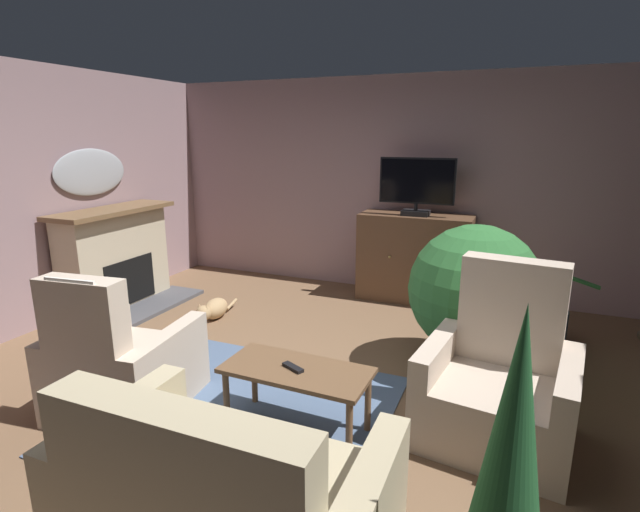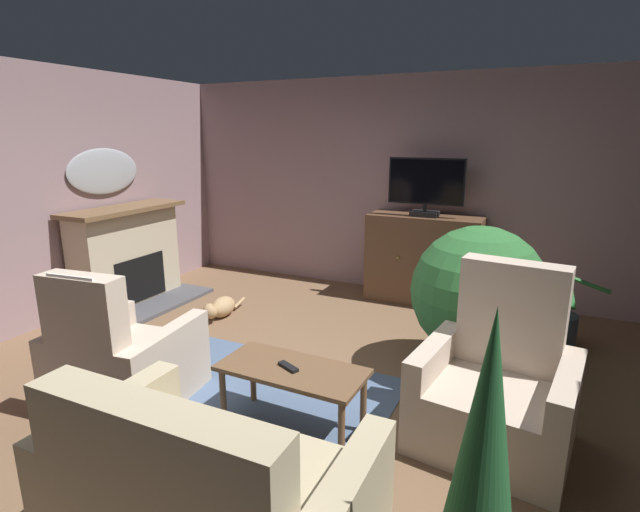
% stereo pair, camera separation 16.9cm
% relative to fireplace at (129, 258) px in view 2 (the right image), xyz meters
% --- Properties ---
extents(ground_plane, '(6.73, 6.41, 0.04)m').
position_rel_fireplace_xyz_m(ground_plane, '(2.79, -1.07, -0.57)').
color(ground_plane, brown).
extents(wall_back, '(6.73, 0.10, 2.65)m').
position_rel_fireplace_xyz_m(wall_back, '(2.79, 1.89, 0.78)').
color(wall_back, gray).
rests_on(wall_back, ground_plane).
extents(wall_left, '(0.10, 6.41, 2.65)m').
position_rel_fireplace_xyz_m(wall_left, '(-0.33, -1.07, 0.78)').
color(wall_left, gray).
rests_on(wall_left, ground_plane).
extents(rug_central, '(2.04, 1.92, 0.01)m').
position_rel_fireplace_xyz_m(rug_central, '(2.50, -1.41, -0.54)').
color(rug_central, slate).
rests_on(rug_central, ground_plane).
extents(fireplace, '(0.86, 1.51, 1.16)m').
position_rel_fireplace_xyz_m(fireplace, '(0.00, 0.00, 0.00)').
color(fireplace, '#4C4C51').
rests_on(fireplace, ground_plane).
extents(wall_mirror_oval, '(0.06, 0.98, 0.52)m').
position_rel_fireplace_xyz_m(wall_mirror_oval, '(-0.25, 0.00, 1.00)').
color(wall_mirror_oval, '#B2B7BF').
extents(tv_cabinet, '(1.31, 0.53, 1.05)m').
position_rel_fireplace_xyz_m(tv_cabinet, '(3.12, 1.54, -0.05)').
color(tv_cabinet, '#402A1C').
rests_on(tv_cabinet, ground_plane).
extents(television, '(0.86, 0.20, 0.66)m').
position_rel_fireplace_xyz_m(television, '(3.12, 1.48, 0.85)').
color(television, black).
rests_on(television, tv_cabinet).
extents(coffee_table, '(1.00, 0.48, 0.46)m').
position_rel_fireplace_xyz_m(coffee_table, '(2.96, -1.43, -0.15)').
color(coffee_table, brown).
rests_on(coffee_table, ground_plane).
extents(tv_remote, '(0.18, 0.12, 0.02)m').
position_rel_fireplace_xyz_m(tv_remote, '(2.94, -1.45, -0.08)').
color(tv_remote, black).
rests_on(tv_remote, coffee_table).
extents(sofa_floral, '(1.47, 0.90, 0.97)m').
position_rel_fireplace_xyz_m(sofa_floral, '(3.09, -2.51, -0.22)').
color(sofa_floral, tan).
rests_on(sofa_floral, ground_plane).
extents(armchair_facing_sofa, '(0.93, 0.99, 1.11)m').
position_rel_fireplace_xyz_m(armchair_facing_sofa, '(1.68, -1.67, -0.22)').
color(armchair_facing_sofa, '#C6B29E').
rests_on(armchair_facing_sofa, ground_plane).
extents(armchair_in_far_corner, '(1.03, 0.93, 1.16)m').
position_rel_fireplace_xyz_m(armchair_in_far_corner, '(4.20, -0.97, -0.19)').
color(armchair_in_far_corner, '#C6B29E').
rests_on(armchair_in_far_corner, ground_plane).
extents(potted_plant_leafy_by_curtain, '(1.09, 1.09, 1.26)m').
position_rel_fireplace_xyz_m(potted_plant_leafy_by_curtain, '(3.94, -0.06, 0.15)').
color(potted_plant_leafy_by_curtain, '#3D4C5B').
rests_on(potted_plant_leafy_by_curtain, ground_plane).
extents(potted_plant_tall_palm_by_window, '(0.66, 0.88, 0.77)m').
position_rel_fireplace_xyz_m(potted_plant_tall_palm_by_window, '(4.58, 0.80, -0.34)').
color(potted_plant_tall_palm_by_window, '#3D4C5B').
rests_on(potted_plant_tall_palm_by_window, ground_plane).
extents(potted_plant_small_fern_corner, '(0.36, 0.36, 1.46)m').
position_rel_fireplace_xyz_m(potted_plant_small_fern_corner, '(4.27, -2.52, 0.23)').
color(potted_plant_small_fern_corner, slate).
rests_on(potted_plant_small_fern_corner, ground_plane).
extents(cat, '(0.24, 0.72, 0.24)m').
position_rel_fireplace_xyz_m(cat, '(1.25, 0.05, -0.43)').
color(cat, tan).
rests_on(cat, ground_plane).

